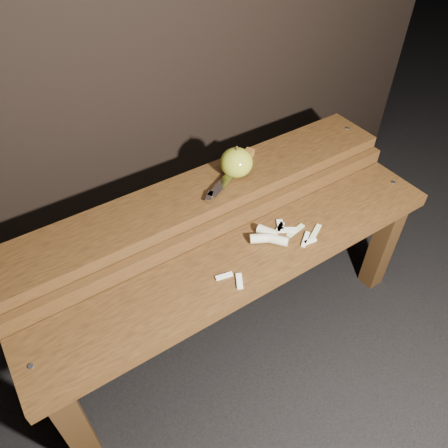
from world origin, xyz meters
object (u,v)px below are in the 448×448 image
bench_rear_tier (204,212)px  knife (238,166)px  apple (236,162)px  bench_front_tier (249,276)px

bench_rear_tier → knife: (0.13, 0.02, 0.10)m
apple → knife: apple is taller
apple → knife: (0.02, 0.02, -0.03)m
knife → apple: bearing=-133.8°
bench_front_tier → knife: (0.13, 0.25, 0.16)m
bench_front_tier → knife: 0.32m
bench_front_tier → knife: knife is taller
bench_rear_tier → bench_front_tier: bearing=-90.0°
bench_rear_tier → apple: 0.17m
bench_front_tier → knife: bearing=62.0°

